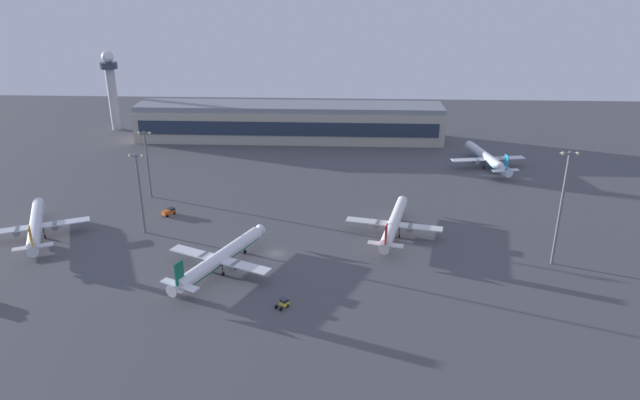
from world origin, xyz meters
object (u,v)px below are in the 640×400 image
(maintenance_van, at_px, (169,212))
(apron_light_central, at_px, (140,188))
(airplane_near_gate, at_px, (36,226))
(airplane_far_stand, at_px, (394,223))
(apron_light_east, at_px, (562,203))
(airplane_terminal_side, at_px, (220,258))
(airplane_mid_apron, at_px, (488,158))
(apron_light_west, at_px, (147,160))
(pushback_tug, at_px, (284,303))
(control_tower, at_px, (111,85))

(maintenance_van, relative_size, apron_light_central, 0.18)
(airplane_near_gate, distance_m, airplane_far_stand, 104.52)
(maintenance_van, bearing_deg, apron_light_central, -65.14)
(apron_light_central, distance_m, apron_light_east, 115.61)
(airplane_near_gate, relative_size, apron_light_east, 1.14)
(airplane_terminal_side, height_order, airplane_mid_apron, airplane_mid_apron)
(apron_light_west, bearing_deg, airplane_far_stand, -18.05)
(airplane_near_gate, relative_size, pushback_tug, 10.13)
(airplane_near_gate, bearing_deg, airplane_far_stand, -21.20)
(airplane_mid_apron, height_order, apron_light_central, apron_light_central)
(airplane_mid_apron, xyz_separation_m, maintenance_van, (-112.12, -53.51, -2.54))
(airplane_terminal_side, relative_size, airplane_far_stand, 0.99)
(airplane_near_gate, distance_m, maintenance_van, 38.28)
(control_tower, bearing_deg, apron_light_west, -62.61)
(apron_light_west, bearing_deg, apron_light_east, -19.35)
(airplane_terminal_side, height_order, pushback_tug, airplane_terminal_side)
(airplane_mid_apron, relative_size, pushback_tug, 10.84)
(control_tower, distance_m, airplane_near_gate, 125.62)
(airplane_far_stand, bearing_deg, apron_light_west, 174.82)
(apron_light_central, bearing_deg, airplane_mid_apron, 30.06)
(airplane_near_gate, bearing_deg, airplane_mid_apron, 1.10)
(pushback_tug, bearing_deg, airplane_far_stand, 94.87)
(pushback_tug, xyz_separation_m, apron_light_east, (69.06, 24.47, 16.45))
(airplane_far_stand, xyz_separation_m, apron_light_central, (-73.90, -2.34, 10.53))
(airplane_near_gate, xyz_separation_m, apron_light_east, (145.10, -9.54, 13.85))
(apron_light_west, bearing_deg, airplane_terminal_side, -55.65)
(airplane_near_gate, bearing_deg, airplane_terminal_side, -41.96)
(control_tower, bearing_deg, airplane_terminal_side, -59.95)
(airplane_near_gate, distance_m, airplane_mid_apron, 162.41)
(apron_light_west, distance_m, apron_light_east, 129.52)
(apron_light_east, bearing_deg, airplane_terminal_side, -174.67)
(airplane_far_stand, distance_m, apron_light_central, 74.69)
(airplane_mid_apron, bearing_deg, apron_light_west, -173.87)
(airplane_terminal_side, distance_m, airplane_near_gate, 60.48)
(airplane_mid_apron, bearing_deg, pushback_tug, -134.60)
(control_tower, height_order, airplane_far_stand, control_tower)
(airplane_mid_apron, bearing_deg, airplane_far_stand, -133.87)
(apron_light_west, bearing_deg, control_tower, 117.39)
(maintenance_van, bearing_deg, apron_light_west, 164.03)
(airplane_near_gate, distance_m, apron_light_west, 41.64)
(airplane_far_stand, relative_size, apron_light_west, 1.56)
(pushback_tug, distance_m, apron_light_west, 86.66)
(airplane_mid_apron, relative_size, apron_light_west, 1.64)
(airplane_far_stand, distance_m, apron_light_west, 86.12)
(airplane_far_stand, xyz_separation_m, airplane_mid_apron, (41.61, 64.51, 0.16))
(airplane_terminal_side, bearing_deg, control_tower, 144.50)
(airplane_near_gate, relative_size, maintenance_van, 8.00)
(pushback_tug, xyz_separation_m, maintenance_van, (-42.26, 51.86, 0.11))
(airplane_near_gate, distance_m, apron_light_east, 146.07)
(apron_light_east, bearing_deg, airplane_far_stand, 158.13)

